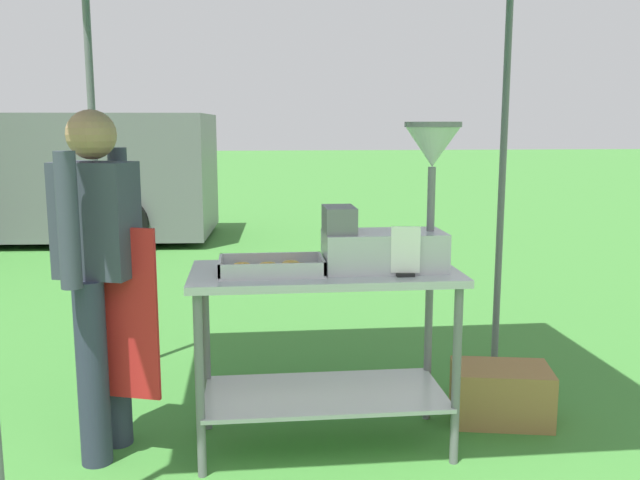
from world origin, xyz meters
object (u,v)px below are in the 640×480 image
at_px(donut_fryer, 394,218).
at_px(van_grey, 12,175).
at_px(menu_sign, 405,255).
at_px(donut_cart, 324,319).
at_px(donut_tray, 270,269).
at_px(supply_crate, 501,394).
at_px(vendor, 100,267).

height_order(donut_fryer, van_grey, van_grey).
bearing_deg(menu_sign, van_grey, 119.99).
relative_size(donut_cart, donut_fryer, 1.83).
xyz_separation_m(donut_tray, van_grey, (-3.26, 6.56, -0.02)).
bearing_deg(donut_fryer, donut_cart, 175.51).
height_order(donut_fryer, supply_crate, donut_fryer).
xyz_separation_m(menu_sign, van_grey, (-3.86, 6.68, -0.09)).
bearing_deg(van_grey, menu_sign, -60.01).
distance_m(donut_fryer, supply_crate, 1.18).
height_order(menu_sign, supply_crate, menu_sign).
relative_size(donut_fryer, van_grey, 0.13).
distance_m(donut_cart, vendor, 1.06).
distance_m(donut_tray, van_grey, 7.33).
bearing_deg(supply_crate, donut_cart, -169.22).
bearing_deg(donut_fryer, supply_crate, 18.10).
height_order(donut_tray, van_grey, van_grey).
distance_m(vendor, van_grey, 6.94).
height_order(donut_fryer, menu_sign, donut_fryer).
xyz_separation_m(menu_sign, supply_crate, (0.61, 0.36, -0.82)).
distance_m(donut_fryer, van_grey, 7.58).
bearing_deg(donut_cart, van_grey, 118.36).
height_order(donut_cart, donut_tray, donut_tray).
distance_m(donut_cart, donut_fryer, 0.58).
bearing_deg(supply_crate, vendor, -175.54).
xyz_separation_m(donut_tray, vendor, (-0.77, 0.08, 0.01)).
bearing_deg(menu_sign, vendor, 171.64).
bearing_deg(donut_tray, donut_fryer, 2.94).
bearing_deg(donut_tray, vendor, 173.92).
height_order(supply_crate, van_grey, van_grey).
bearing_deg(donut_cart, donut_tray, -167.86).
height_order(donut_tray, vendor, vendor).
xyz_separation_m(donut_cart, menu_sign, (0.34, -0.17, 0.33)).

